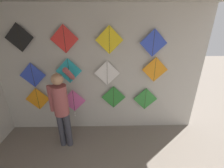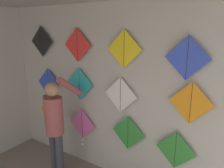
{
  "view_description": "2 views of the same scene",
  "coord_description": "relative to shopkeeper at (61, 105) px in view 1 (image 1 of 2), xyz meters",
  "views": [
    {
      "loc": [
        0.38,
        1.03,
        2.5
      ],
      "look_at": [
        0.44,
        3.83,
        1.3
      ],
      "focal_mm": 24.0,
      "sensor_mm": 36.0,
      "label": 1
    },
    {
      "loc": [
        1.93,
        1.38,
        2.44
      ],
      "look_at": [
        0.34,
        3.83,
        1.67
      ],
      "focal_mm": 35.0,
      "sensor_mm": 36.0,
      "label": 2
    }
  ],
  "objects": [
    {
      "name": "kite_11",
      "position": [
        1.82,
        0.52,
        1.09
      ],
      "size": [
        0.55,
        0.01,
        0.55
      ],
      "color": "blue"
    },
    {
      "name": "kite_0",
      "position": [
        -0.7,
        0.52,
        -0.14
      ],
      "size": [
        0.55,
        0.01,
        0.55
      ],
      "color": "orange"
    },
    {
      "name": "back_panel",
      "position": [
        0.55,
        0.61,
        0.42
      ],
      "size": [
        4.84,
        0.06,
        2.8
      ],
      "primitive_type": "cube",
      "color": "#BCB7AD",
      "rests_on": "ground"
    },
    {
      "name": "kite_2",
      "position": [
        1.03,
        0.52,
        -0.12
      ],
      "size": [
        0.55,
        0.01,
        0.55
      ],
      "color": "#338C38"
    },
    {
      "name": "kite_1",
      "position": [
        0.11,
        0.52,
        -0.22
      ],
      "size": [
        0.55,
        0.04,
        0.69
      ],
      "color": "pink"
    },
    {
      "name": "shopkeeper",
      "position": [
        0.0,
        0.0,
        0.0
      ],
      "size": [
        0.44,
        0.59,
        1.74
      ],
      "rotation": [
        0.0,
        0.0,
        -0.08
      ],
      "color": "#383842",
      "rests_on": "ground"
    },
    {
      "name": "kite_7",
      "position": [
        1.91,
        0.52,
        0.54
      ],
      "size": [
        0.55,
        0.01,
        0.55
      ],
      "color": "orange"
    },
    {
      "name": "kite_8",
      "position": [
        -0.8,
        0.52,
        1.2
      ],
      "size": [
        0.55,
        0.01,
        0.55
      ],
      "color": "black"
    },
    {
      "name": "kite_5",
      "position": [
        0.08,
        0.52,
        0.53
      ],
      "size": [
        0.55,
        0.01,
        0.55
      ],
      "color": "#28B2C6"
    },
    {
      "name": "kite_9",
      "position": [
        0.07,
        0.52,
        1.17
      ],
      "size": [
        0.55,
        0.01,
        0.55
      ],
      "color": "red"
    },
    {
      "name": "kite_10",
      "position": [
        0.94,
        0.52,
        1.16
      ],
      "size": [
        0.55,
        0.01,
        0.55
      ],
      "color": "yellow"
    },
    {
      "name": "kite_3",
      "position": [
        1.77,
        0.52,
        -0.17
      ],
      "size": [
        0.55,
        0.01,
        0.55
      ],
      "color": "#338C38"
    },
    {
      "name": "kite_6",
      "position": [
        0.89,
        0.52,
        0.47
      ],
      "size": [
        0.55,
        0.01,
        0.55
      ],
      "color": "white"
    },
    {
      "name": "kite_4",
      "position": [
        -0.7,
        0.52,
        0.43
      ],
      "size": [
        0.55,
        0.01,
        0.55
      ],
      "color": "blue"
    }
  ]
}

